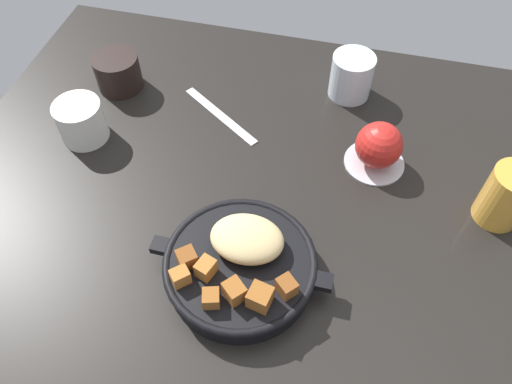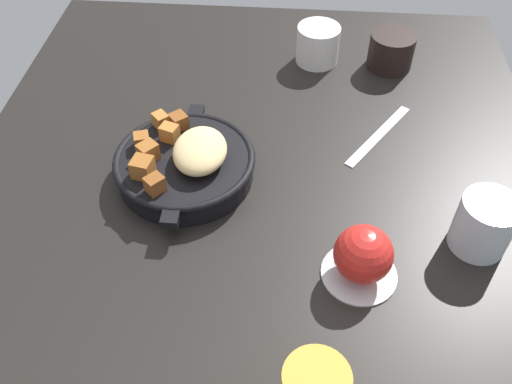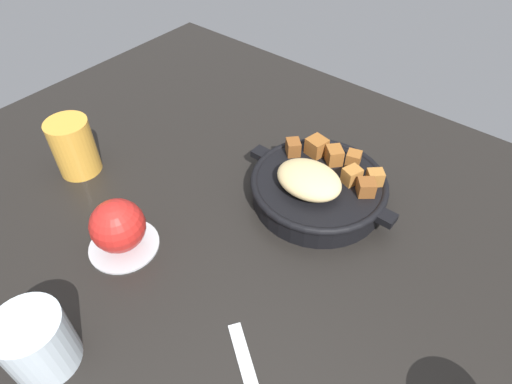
# 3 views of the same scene
# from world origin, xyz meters

# --- Properties ---
(ground_plane) EXTENTS (1.18, 0.92, 0.02)m
(ground_plane) POSITION_xyz_m (0.00, 0.00, -0.01)
(ground_plane) COLOR black
(cast_iron_skillet) EXTENTS (0.26, 0.21, 0.08)m
(cast_iron_skillet) POSITION_xyz_m (-0.06, -0.11, 0.03)
(cast_iron_skillet) COLOR black
(cast_iron_skillet) RESTS_ON ground_plane
(saucer_plate) EXTENTS (0.10, 0.10, 0.01)m
(saucer_plate) POSITION_xyz_m (0.11, 0.15, 0.00)
(saucer_plate) COLOR #B7BABF
(saucer_plate) RESTS_ON ground_plane
(red_apple) EXTENTS (0.08, 0.08, 0.08)m
(red_apple) POSITION_xyz_m (0.11, 0.15, 0.04)
(red_apple) COLOR red
(red_apple) RESTS_ON saucer_plate
(butter_knife) EXTENTS (0.16, 0.12, 0.00)m
(butter_knife) POSITION_xyz_m (-0.18, 0.20, 0.00)
(butter_knife) COLOR silver
(butter_knife) RESTS_ON ground_plane
(water_glass_short) EXTENTS (0.08, 0.08, 0.08)m
(water_glass_short) POSITION_xyz_m (0.04, 0.31, 0.04)
(water_glass_short) COLOR silver
(water_glass_short) RESTS_ON ground_plane
(coffee_mug_dark) EXTENTS (0.08, 0.08, 0.07)m
(coffee_mug_dark) POSITION_xyz_m (-0.38, 0.23, 0.03)
(coffee_mug_dark) COLOR black
(coffee_mug_dark) RESTS_ON ground_plane
(ceramic_mug_white) EXTENTS (0.08, 0.08, 0.07)m
(ceramic_mug_white) POSITION_xyz_m (-0.39, 0.09, 0.04)
(ceramic_mug_white) COLOR silver
(ceramic_mug_white) RESTS_ON ground_plane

